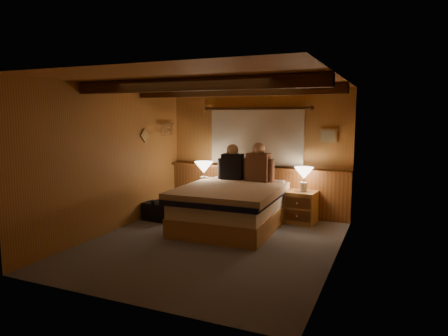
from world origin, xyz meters
The scene contains 19 objects.
floor centered at (0.00, 0.00, 0.00)m, with size 4.20×4.20×0.00m, color #515761.
ceiling centered at (0.00, 0.00, 2.40)m, with size 4.20×4.20×0.00m, color #C28248.
wall_back centered at (0.00, 2.10, 1.20)m, with size 3.60×3.60×0.00m, color #AF883E.
wall_left centered at (-1.80, 0.00, 1.20)m, with size 4.20×4.20×0.00m, color #AF883E.
wall_right centered at (1.80, 0.00, 1.20)m, with size 4.20×4.20×0.00m, color #AF883E.
wall_front centered at (0.00, -2.10, 1.20)m, with size 3.60×3.60×0.00m, color #AF883E.
wainscot centered at (0.00, 2.04, 0.49)m, with size 3.60×0.23×0.94m.
curtain_window centered at (0.00, 2.03, 1.52)m, with size 2.18×0.09×1.11m.
ceiling_beams centered at (0.00, 0.15, 2.31)m, with size 3.60×1.65×0.16m.
coat_rail centered at (-1.72, 1.58, 1.67)m, with size 0.05×0.55×0.24m.
framed_print centered at (1.35, 2.08, 1.55)m, with size 0.30×0.04×0.25m.
bed centered at (-0.06, 0.94, 0.37)m, with size 1.67×2.13×0.72m.
nightstand_left centered at (-0.91, 1.56, 0.28)m, with size 0.55×0.50×0.57m.
nightstand_right centered at (0.96, 1.74, 0.28)m, with size 0.55×0.50×0.57m.
lamp_left centered at (-0.89, 1.55, 0.90)m, with size 0.36×0.36×0.47m.
lamp_right centered at (1.00, 1.72, 0.87)m, with size 0.34×0.34×0.44m.
person_left centered at (-0.34, 1.66, 0.99)m, with size 0.57×0.27×0.70m.
person_right centered at (0.18, 1.64, 1.01)m, with size 0.61×0.27×0.74m.
duffel_bag centered at (-1.47, 0.84, 0.17)m, with size 0.58×0.38×0.40m.
Camera 1 is at (2.47, -5.26, 1.92)m, focal length 32.00 mm.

